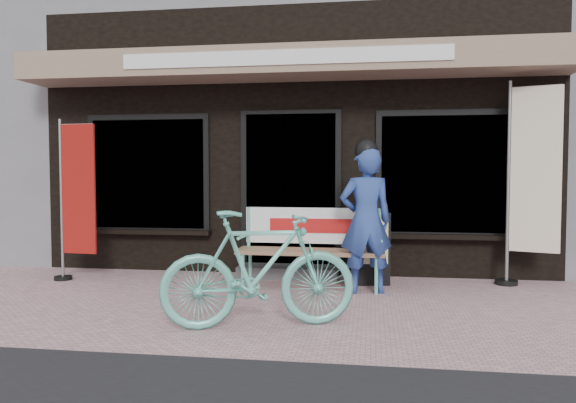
% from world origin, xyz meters
% --- Properties ---
extents(ground, '(70.00, 70.00, 0.00)m').
position_xyz_m(ground, '(0.00, 0.00, 0.00)').
color(ground, '#C19399').
rests_on(ground, ground).
extents(storefront, '(7.00, 6.77, 6.00)m').
position_xyz_m(storefront, '(0.00, 4.96, 2.99)').
color(storefront, black).
rests_on(storefront, ground).
extents(bench, '(1.75, 0.48, 0.94)m').
position_xyz_m(bench, '(0.37, 1.19, 0.55)').
color(bench, '#61BEAA').
rests_on(bench, ground).
extents(person, '(0.68, 0.53, 1.75)m').
position_xyz_m(person, '(1.01, 0.95, 0.86)').
color(person, navy).
rests_on(person, ground).
extents(bicycle, '(1.80, 1.01, 1.04)m').
position_xyz_m(bicycle, '(0.10, -0.64, 0.52)').
color(bicycle, '#61BEAA').
rests_on(bicycle, ground).
extents(nobori_red, '(0.60, 0.24, 2.05)m').
position_xyz_m(nobori_red, '(-2.62, 1.13, 1.06)').
color(nobori_red, gray).
rests_on(nobori_red, ground).
extents(nobori_cream, '(0.73, 0.38, 2.47)m').
position_xyz_m(nobori_cream, '(2.95, 1.59, 1.28)').
color(nobori_cream, gray).
rests_on(nobori_cream, ground).
extents(menu_stand, '(0.45, 0.16, 0.88)m').
position_xyz_m(menu_stand, '(1.09, 1.38, 0.45)').
color(menu_stand, black).
rests_on(menu_stand, ground).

